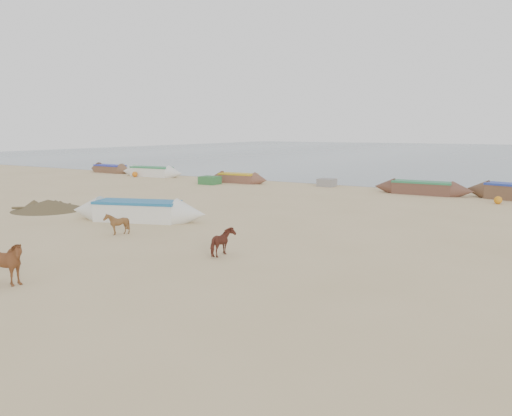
{
  "coord_description": "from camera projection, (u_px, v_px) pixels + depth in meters",
  "views": [
    {
      "loc": [
        10.27,
        -12.99,
        4.13
      ],
      "look_at": [
        0.0,
        4.0,
        1.0
      ],
      "focal_mm": 35.0,
      "sensor_mm": 36.0,
      "label": 1
    }
  ],
  "objects": [
    {
      "name": "calf_front",
      "position": [
        117.0,
        224.0,
        19.71
      ],
      "size": [
        1.01,
        0.96,
        0.89
      ],
      "primitive_type": "imported",
      "rotation": [
        0.0,
        0.0,
        -1.21
      ],
      "color": "brown",
      "rests_on": "ground"
    },
    {
      "name": "near_canoe",
      "position": [
        138.0,
        211.0,
        22.72
      ],
      "size": [
        6.56,
        3.43,
        0.93
      ],
      "primitive_type": null,
      "rotation": [
        0.0,
        0.0,
        0.34
      ],
      "color": "silver",
      "rests_on": "ground"
    },
    {
      "name": "cow_adult",
      "position": [
        0.0,
        264.0,
        13.19
      ],
      "size": [
        1.57,
        1.24,
        1.21
      ],
      "primitive_type": "imported",
      "rotation": [
        0.0,
        0.0,
        2.05
      ],
      "color": "brown",
      "rests_on": "ground"
    },
    {
      "name": "waterline_canoes",
      "position": [
        319.0,
        182.0,
        35.82
      ],
      "size": [
        52.35,
        3.37,
        0.97
      ],
      "color": "brown",
      "rests_on": "ground"
    },
    {
      "name": "calf_right",
      "position": [
        224.0,
        242.0,
        16.41
      ],
      "size": [
        1.1,
        1.16,
        0.91
      ],
      "primitive_type": "imported",
      "rotation": [
        0.0,
        0.0,
        2.06
      ],
      "color": "brown",
      "rests_on": "ground"
    },
    {
      "name": "beach_clutter",
      "position": [
        451.0,
        193.0,
        30.51
      ],
      "size": [
        43.29,
        4.44,
        0.64
      ],
      "color": "#2D6433",
      "rests_on": "ground"
    },
    {
      "name": "sea",
      "position": [
        489.0,
        154.0,
        86.18
      ],
      "size": [
        160.0,
        160.0,
        0.0
      ],
      "primitive_type": "plane",
      "color": "slate",
      "rests_on": "ground"
    },
    {
      "name": "ground",
      "position": [
        195.0,
        253.0,
        16.87
      ],
      "size": [
        140.0,
        140.0,
        0.0
      ],
      "primitive_type": "plane",
      "color": "tan",
      "rests_on": "ground"
    },
    {
      "name": "debris_pile",
      "position": [
        48.0,
        205.0,
        25.81
      ],
      "size": [
        4.54,
        4.54,
        0.54
      ],
      "primitive_type": "cone",
      "rotation": [
        0.0,
        0.0,
        -0.29
      ],
      "color": "brown",
      "rests_on": "ground"
    }
  ]
}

